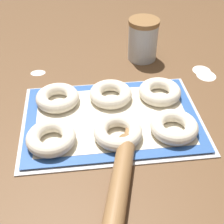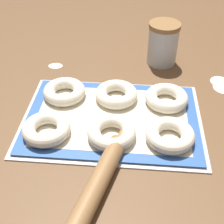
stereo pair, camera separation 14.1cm
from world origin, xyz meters
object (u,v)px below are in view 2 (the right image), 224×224
at_px(baking_tray, 112,119).
at_px(rolling_pin, 96,187).
at_px(bagel_back_center, 117,94).
at_px(bagel_front_center, 112,132).
at_px(bagel_front_left, 46,129).
at_px(bagel_front_right, 170,135).
at_px(bagel_back_left, 64,91).
at_px(flour_canister, 163,43).
at_px(bagel_back_right, 167,98).

height_order(baking_tray, rolling_pin, rolling_pin).
bearing_deg(bagel_back_center, bagel_front_center, -90.86).
height_order(bagel_front_center, rolling_pin, bagel_front_center).
height_order(bagel_front_left, bagel_front_center, same).
distance_m(bagel_front_right, bagel_back_center, 0.23).
bearing_deg(bagel_back_left, baking_tray, -28.89).
relative_size(baking_tray, bagel_back_left, 3.97).
xyz_separation_m(bagel_front_left, bagel_back_center, (0.18, 0.18, 0.00)).
xyz_separation_m(bagel_back_left, rolling_pin, (0.14, -0.35, -0.01)).
relative_size(bagel_front_center, flour_canister, 0.86).
bearing_deg(bagel_front_center, rolling_pin, -97.05).
height_order(bagel_back_center, rolling_pin, bagel_back_center).
distance_m(bagel_front_left, bagel_back_center, 0.25).
bearing_deg(flour_canister, bagel_back_center, -119.79).
bearing_deg(bagel_back_left, bagel_back_right, -1.14).
relative_size(bagel_front_left, bagel_front_right, 1.00).
xyz_separation_m(bagel_front_right, bagel_back_left, (-0.32, 0.17, 0.00)).
height_order(bagel_back_right, flour_canister, flour_canister).
xyz_separation_m(bagel_back_left, flour_canister, (0.32, 0.26, 0.05)).
relative_size(baking_tray, bagel_back_right, 3.97).
xyz_separation_m(baking_tray, bagel_front_center, (0.01, -0.09, 0.03)).
bearing_deg(bagel_back_left, flour_canister, 39.09).
xyz_separation_m(baking_tray, bagel_back_right, (0.16, 0.08, 0.03)).
relative_size(bagel_front_right, bagel_back_center, 1.00).
distance_m(bagel_front_center, bagel_front_right, 0.16).
distance_m(bagel_back_center, flour_canister, 0.30).
bearing_deg(bagel_front_right, bagel_back_right, 90.39).
bearing_deg(baking_tray, flour_canister, 65.58).
bearing_deg(bagel_back_center, bagel_back_right, -2.40).
bearing_deg(bagel_back_left, bagel_front_center, -46.23).
bearing_deg(flour_canister, bagel_front_left, -127.43).
bearing_deg(bagel_back_center, flour_canister, 60.21).
xyz_separation_m(baking_tray, bagel_front_right, (0.16, -0.08, 0.03)).
distance_m(baking_tray, bagel_front_left, 0.20).
height_order(baking_tray, bagel_back_center, bagel_back_center).
bearing_deg(baking_tray, bagel_back_center, 83.80).
xyz_separation_m(baking_tray, bagel_front_left, (-0.17, -0.09, 0.03)).
relative_size(bagel_front_right, bagel_back_right, 1.00).
bearing_deg(bagel_front_center, bagel_back_center, 89.14).
relative_size(bagel_front_center, bagel_front_right, 1.00).
height_order(bagel_front_right, bagel_back_right, same).
bearing_deg(bagel_back_center, bagel_front_right, -47.94).
relative_size(bagel_front_center, rolling_pin, 0.33).
relative_size(bagel_front_center, bagel_back_right, 1.00).
relative_size(bagel_back_left, bagel_back_right, 1.00).
bearing_deg(baking_tray, bagel_front_right, -26.83).
height_order(bagel_front_left, bagel_back_center, same).
bearing_deg(flour_canister, bagel_back_left, -140.91).
relative_size(baking_tray, bagel_front_right, 3.97).
height_order(bagel_front_center, flour_canister, flour_canister).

